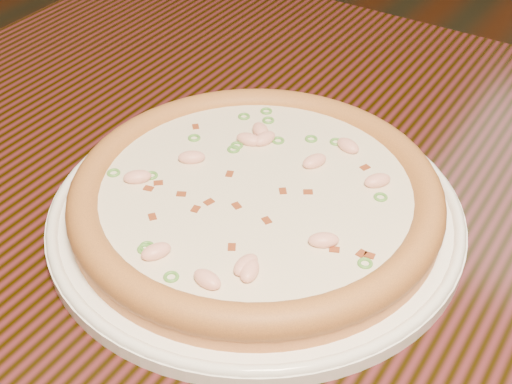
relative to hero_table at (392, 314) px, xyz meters
The scene contains 3 objects.
hero_table is the anchor object (origin of this frame).
plate 0.17m from the hero_table, 157.38° to the right, with size 0.36×0.36×0.02m.
pizza 0.18m from the hero_table, 157.36° to the right, with size 0.32×0.32×0.03m.
Camera 1 is at (-0.06, -1.18, 1.16)m, focal length 50.00 mm.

